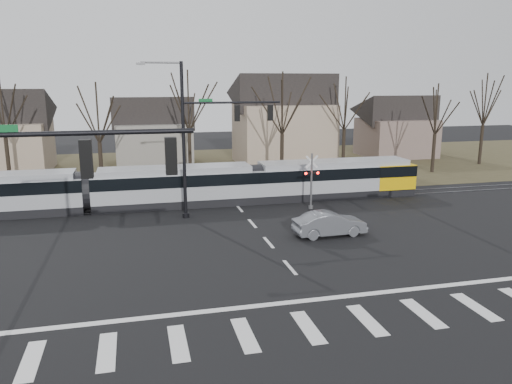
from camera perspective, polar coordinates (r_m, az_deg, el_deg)
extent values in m
plane|color=black|center=(23.12, 5.42, -10.32)|extent=(140.00, 140.00, 0.00)
cube|color=#38331E|center=(53.32, -5.91, 2.80)|extent=(140.00, 28.00, 0.01)
cube|color=silver|center=(18.76, -24.34, -17.16)|extent=(0.60, 2.60, 0.01)
cube|color=silver|center=(18.44, -16.66, -17.06)|extent=(0.60, 2.60, 0.01)
cube|color=silver|center=(18.43, -8.88, -16.66)|extent=(0.60, 2.60, 0.01)
cube|color=silver|center=(18.74, -1.25, -15.99)|extent=(0.60, 2.60, 0.01)
cube|color=silver|center=(19.34, 5.95, -15.10)|extent=(0.60, 2.60, 0.01)
cube|color=silver|center=(20.20, 12.58, -14.08)|extent=(0.60, 2.60, 0.01)
cube|color=silver|center=(21.31, 18.53, -12.99)|extent=(0.60, 2.60, 0.01)
cube|color=silver|center=(22.61, 23.80, -11.91)|extent=(0.60, 2.60, 0.01)
cube|color=silver|center=(21.57, 7.02, -12.08)|extent=(28.00, 0.35, 0.01)
cube|color=silver|center=(24.87, 3.89, -8.59)|extent=(0.18, 2.00, 0.01)
cube|color=silver|center=(28.48, 1.45, -5.79)|extent=(0.18, 2.00, 0.01)
cube|color=silver|center=(32.18, -0.43, -3.61)|extent=(0.18, 2.00, 0.01)
cube|color=silver|center=(35.95, -1.90, -1.89)|extent=(0.18, 2.00, 0.01)
cube|color=silver|center=(39.76, -3.10, -0.50)|extent=(0.18, 2.00, 0.01)
cube|color=silver|center=(43.61, -4.08, 0.65)|extent=(0.18, 2.00, 0.01)
cube|color=silver|center=(47.48, -4.90, 1.62)|extent=(0.18, 2.00, 0.01)
cube|color=silver|center=(51.37, -5.60, 2.43)|extent=(0.18, 2.00, 0.01)
cube|color=#59595E|center=(36.99, -2.26, -1.44)|extent=(90.00, 0.12, 0.06)
cube|color=#59595E|center=(38.32, -2.68, -0.95)|extent=(90.00, 0.12, 0.06)
cube|color=gray|center=(36.96, -9.12, 0.64)|extent=(11.87, 2.77, 2.89)
cube|color=black|center=(36.85, -9.15, 1.53)|extent=(11.89, 2.81, 0.84)
cube|color=gray|center=(39.86, 8.88, 1.52)|extent=(12.86, 2.77, 2.89)
cube|color=black|center=(39.76, 8.91, 2.34)|extent=(12.88, 2.81, 0.84)
cube|color=#E5AF07|center=(41.94, 15.02, 1.90)|extent=(3.17, 2.83, 1.93)
imported|color=#5C5E64|center=(29.89, 8.42, -3.61)|extent=(1.84, 4.45, 1.43)
cylinder|color=black|center=(14.23, -20.34, 6.31)|extent=(6.50, 0.14, 0.14)
cube|color=black|center=(14.29, -18.84, 3.60)|extent=(0.32, 0.32, 1.05)
sphere|color=#FF0C07|center=(14.24, -18.93, 4.91)|extent=(0.22, 0.22, 0.22)
cube|color=black|center=(14.26, -9.69, 4.08)|extent=(0.32, 0.32, 1.05)
sphere|color=#FF0C07|center=(14.22, -9.74, 5.40)|extent=(0.22, 0.22, 0.22)
cylinder|color=black|center=(32.96, -8.27, 5.68)|extent=(0.22, 0.22, 10.20)
cylinder|color=black|center=(33.89, -8.01, -2.65)|extent=(0.44, 0.44, 0.30)
cylinder|color=black|center=(33.23, -2.74, 10.18)|extent=(6.50, 0.14, 0.14)
cube|color=#0C5926|center=(32.93, -5.78, 10.37)|extent=(0.90, 0.03, 0.22)
cube|color=black|center=(33.33, -2.17, 8.99)|extent=(0.32, 0.32, 1.05)
sphere|color=#FF0C07|center=(33.31, -2.18, 9.55)|extent=(0.22, 0.22, 0.22)
cube|color=black|center=(33.86, 1.65, 9.04)|extent=(0.32, 0.32, 1.05)
sphere|color=#FF0C07|center=(33.84, 1.65, 9.60)|extent=(0.22, 0.22, 0.22)
cube|color=#59595B|center=(32.60, -13.06, 14.09)|extent=(0.55, 0.22, 0.14)
cylinder|color=#59595B|center=(35.73, 6.35, 1.23)|extent=(0.14, 0.14, 4.00)
cylinder|color=#59595B|center=(36.15, 6.27, -1.73)|extent=(0.36, 0.36, 0.20)
cube|color=silver|center=(35.49, 6.40, 3.44)|extent=(0.95, 0.04, 0.95)
cube|color=silver|center=(35.49, 6.40, 3.44)|extent=(0.95, 0.04, 0.95)
cube|color=black|center=(35.62, 6.37, 2.17)|extent=(1.00, 0.10, 0.12)
sphere|color=#FF0C07|center=(35.40, 5.73, 2.12)|extent=(0.18, 0.18, 0.18)
sphere|color=#FF0C07|center=(35.70, 7.09, 2.18)|extent=(0.18, 0.18, 0.18)
cube|color=gray|center=(55.96, -27.07, 4.53)|extent=(9.00, 8.00, 5.00)
cube|color=slate|center=(56.52, -11.58, 5.46)|extent=(8.00, 7.00, 4.50)
cube|color=gray|center=(55.77, 3.12, 6.64)|extent=(10.00, 8.00, 6.50)
cube|color=#6B574E|center=(63.63, 15.68, 6.01)|extent=(8.00, 7.00, 4.50)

